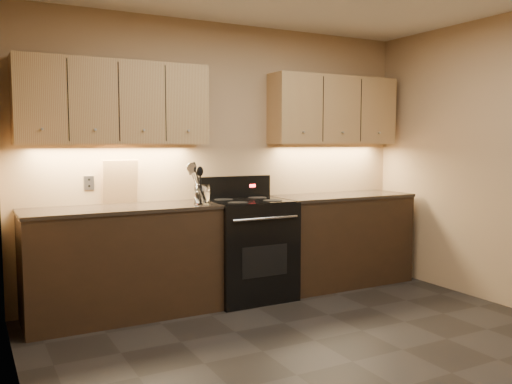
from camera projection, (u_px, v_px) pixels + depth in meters
floor at (353, 362)px, 3.63m from camera, size 4.00×4.00×0.00m
wall_back at (225, 160)px, 5.27m from camera, size 4.00×0.04×2.60m
wall_left at (22, 178)px, 2.57m from camera, size 0.04×4.00×2.60m
counter_left at (123, 262)px, 4.56m from camera, size 1.62×0.62×0.93m
counter_right at (341, 239)px, 5.64m from camera, size 1.46×0.62×0.93m
stove at (248, 248)px, 5.10m from camera, size 0.76×0.68×1.14m
upper_cab_left at (114, 103)px, 4.57m from camera, size 1.60×0.30×0.70m
upper_cab_right at (334, 110)px, 5.65m from camera, size 1.44×0.30×0.70m
outlet_plate at (89, 183)px, 4.66m from camera, size 0.08×0.01×0.12m
utensil_crock at (202, 195)px, 4.73m from camera, size 0.14×0.14×0.17m
cutting_board at (120, 182)px, 4.75m from camera, size 0.31×0.09×0.39m
black_spoon at (201, 184)px, 4.74m from camera, size 0.10×0.13×0.32m
black_turner at (206, 181)px, 4.70m from camera, size 0.17×0.18×0.39m
steel_spatula at (204, 183)px, 4.73m from camera, size 0.21×0.16×0.34m
steel_skimmer at (204, 182)px, 4.73m from camera, size 0.21×0.09×0.36m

